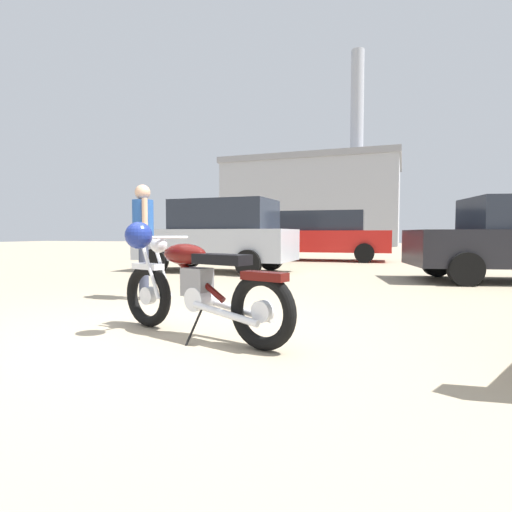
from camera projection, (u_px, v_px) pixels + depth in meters
The scene contains 6 objects.
ground_plane at pixel (161, 334), 3.91m from camera, with size 80.00×80.00×0.00m, color gray.
vintage_motorcycle at pixel (192, 284), 3.77m from camera, with size 2.00×0.85×1.07m.
bystander at pixel (143, 229), 5.94m from camera, with size 0.32×0.37×1.66m.
dark_sedan_left at pixel (219, 235), 10.22m from camera, with size 3.99×2.00×1.78m.
pale_sedan_back at pixel (318, 234), 14.59m from camera, with size 4.73×2.03×1.74m.
industrial_building at pixel (316, 202), 36.56m from camera, with size 14.91×11.18×16.49m.
Camera 1 is at (2.00, -3.43, 0.95)m, focal length 28.78 mm.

